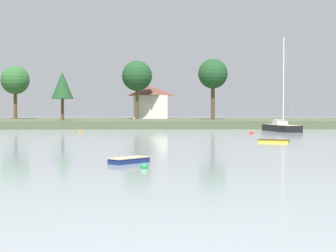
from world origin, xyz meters
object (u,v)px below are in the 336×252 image
Objects in this scene: mooring_buoy_red at (252,133)px; dinghy_yellow at (274,141)px; mooring_buoy_orange at (80,131)px; mooring_buoy_green at (144,167)px; dinghy_navy at (129,161)px; sailboat_black at (281,129)px.

dinghy_yellow is at bearing -94.44° from mooring_buoy_red.
mooring_buoy_orange is (-23.80, 7.66, -0.01)m from mooring_buoy_red.
dinghy_yellow is at bearing 60.23° from mooring_buoy_green.
dinghy_navy is 5.46× the size of mooring_buoy_green.
dinghy_yellow is (13.42, 18.95, -0.01)m from dinghy_navy.
mooring_buoy_orange is at bearing 131.18° from dinghy_yellow.
mooring_buoy_green reaches higher than mooring_buoy_orange.
mooring_buoy_green is 1.04× the size of mooring_buoy_orange.
dinghy_navy is 49.60m from sailboat_black.
dinghy_yellow is 25.11m from mooring_buoy_green.
mooring_buoy_red is 1.16× the size of mooring_buoy_orange.
mooring_buoy_orange reaches higher than dinghy_yellow.
sailboat_black is 29.84m from mooring_buoy_orange.
sailboat_black reaches higher than dinghy_yellow.
mooring_buoy_green is at bearing -78.17° from mooring_buoy_orange.
dinghy_yellow is 7.14× the size of mooring_buoy_orange.
mooring_buoy_red is (14.81, 36.90, -0.04)m from dinghy_navy.
mooring_buoy_green is at bearing -119.77° from dinghy_yellow.
mooring_buoy_red is 25.00m from mooring_buoy_orange.
dinghy_yellow is at bearing 54.71° from dinghy_navy.
dinghy_yellow is 18.00m from mooring_buoy_red.
dinghy_yellow is at bearing -105.94° from sailboat_black.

